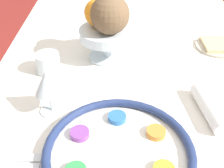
{
  "coord_description": "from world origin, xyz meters",
  "views": [
    {
      "loc": [
        -0.59,
        0.12,
        1.2
      ],
      "look_at": [
        -0.03,
        0.11,
        0.77
      ],
      "focal_mm": 42.0,
      "sensor_mm": 36.0,
      "label": 1
    }
  ],
  "objects": [
    {
      "name": "wine_glass",
      "position": [
        -0.09,
        0.27,
        0.82
      ],
      "size": [
        0.07,
        0.07,
        0.13
      ],
      "color": "silver",
      "rests_on": "dining_table"
    },
    {
      "name": "cup_far",
      "position": [
        0.1,
        0.31,
        0.76
      ],
      "size": [
        0.07,
        0.07,
        0.06
      ],
      "color": "silver",
      "rests_on": "dining_table"
    },
    {
      "name": "coconut",
      "position": [
        0.15,
        0.11,
        0.9
      ],
      "size": [
        0.12,
        0.12,
        0.12
      ],
      "color": "brown",
      "rests_on": "fruit_stand"
    },
    {
      "name": "fruit_stand",
      "position": [
        0.18,
        0.12,
        0.81
      ],
      "size": [
        0.18,
        0.18,
        0.1
      ],
      "color": "silver",
      "rests_on": "dining_table"
    },
    {
      "name": "dining_table",
      "position": [
        0.0,
        0.0,
        0.37
      ],
      "size": [
        1.55,
        0.96,
        0.73
      ],
      "color": "silver",
      "rests_on": "ground_plane"
    },
    {
      "name": "seder_plate",
      "position": [
        -0.23,
        0.1,
        0.75
      ],
      "size": [
        0.32,
        0.32,
        0.03
      ],
      "color": "silver",
      "rests_on": "dining_table"
    },
    {
      "name": "orange_fruit",
      "position": [
        0.21,
        0.15,
        0.88
      ],
      "size": [
        0.09,
        0.09,
        0.09
      ],
      "color": "orange",
      "rests_on": "fruit_stand"
    },
    {
      "name": "bread_plate",
      "position": [
        0.24,
        -0.28,
        0.74
      ],
      "size": [
        0.16,
        0.16,
        0.02
      ],
      "color": "beige",
      "rests_on": "dining_table"
    },
    {
      "name": "napkin_roll",
      "position": [
        -0.1,
        -0.13,
        0.75
      ],
      "size": [
        0.16,
        0.05,
        0.04
      ],
      "color": "white",
      "rests_on": "dining_table"
    },
    {
      "name": "fork_right",
      "position": [
        -0.23,
        0.35,
        0.74
      ],
      "size": [
        0.03,
        0.17,
        0.01
      ],
      "color": "silver",
      "rests_on": "dining_table"
    }
  ]
}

